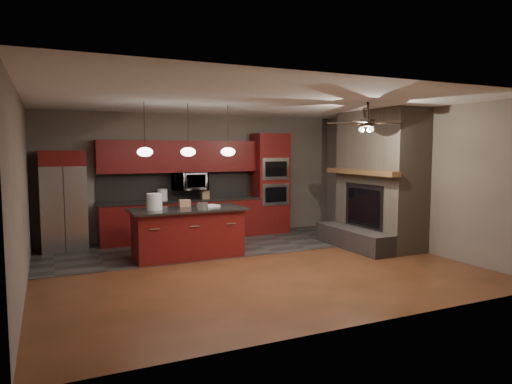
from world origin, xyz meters
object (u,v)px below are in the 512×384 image
paint_can (203,206)px  counter_bucket (162,195)px  kitchen_island (188,233)px  cardboard_box (185,203)px  white_bucket (154,202)px  paint_tray (209,206)px  microwave (190,181)px  counter_box (205,195)px  oven_tower (270,183)px  refrigerator (63,201)px

paint_can → counter_bucket: (-0.29, 1.94, 0.04)m
kitchen_island → cardboard_box: bearing=85.1°
white_bucket → paint_can: (0.81, -0.29, -0.09)m
white_bucket → counter_bucket: size_ratio=1.19×
paint_tray → cardboard_box: size_ratio=1.75×
paint_tray → microwave: bearing=70.5°
paint_tray → counter_box: size_ratio=2.02×
microwave → paint_can: microwave is taller
oven_tower → counter_box: size_ratio=13.38×
refrigerator → paint_can: refrigerator is taller
white_bucket → counter_box: (1.49, 1.60, -0.08)m
kitchen_island → paint_tray: 0.64m
paint_tray → counter_bucket: counter_bucket is taller
counter_box → white_bucket: bearing=-125.2°
cardboard_box → counter_box: bearing=61.5°
microwave → kitchen_island: (-0.56, -1.73, -0.83)m
microwave → paint_tray: 1.74m
paint_can → oven_tower: bearing=39.8°
oven_tower → kitchen_island: (-2.53, -1.67, -0.73)m
oven_tower → refrigerator: 4.59m
white_bucket → paint_can: bearing=-19.7°
kitchen_island → counter_box: counter_box is taller
counter_bucket → oven_tower: bearing=-0.2°
refrigerator → counter_bucket: size_ratio=7.99×
refrigerator → cardboard_box: size_ratio=9.62×
paint_tray → refrigerator: bearing=132.8°
paint_tray → counter_box: 1.66m
paint_can → counter_box: bearing=70.3°
white_bucket → refrigerator: bearing=132.9°
white_bucket → paint_can: white_bucket is taller
refrigerator → paint_can: 2.93m
paint_can → counter_box: (0.68, 1.89, 0.01)m
microwave → paint_can: size_ratio=3.97×
paint_tray → white_bucket: bearing=165.3°
oven_tower → white_bucket: (-3.13, -1.64, -0.12)m
counter_bucket → counter_box: bearing=-3.0°
paint_tray → counter_box: bearing=58.7°
microwave → paint_tray: microwave is taller
microwave → counter_box: (0.33, -0.10, -0.31)m
refrigerator → counter_box: (2.95, 0.03, -0.00)m
refrigerator → white_bucket: bearing=-47.1°
microwave → cardboard_box: size_ratio=3.55×
paint_tray → kitchen_island: bearing=169.4°
white_bucket → kitchen_island: bearing=-2.5°
kitchen_island → paint_can: bearing=-51.6°
white_bucket → paint_tray: (1.03, 0.01, -0.13)m
oven_tower → cardboard_box: bearing=-150.8°
oven_tower → kitchen_island: bearing=-146.6°
paint_tray → cardboard_box: cardboard_box is taller
counter_box → cardboard_box: bearing=-114.8°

